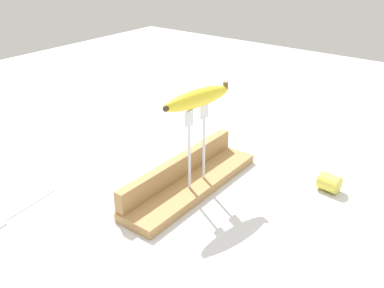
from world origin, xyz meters
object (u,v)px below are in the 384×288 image
object	(u,v)px
fork_stand_center	(197,139)
banana_chunk_near	(329,183)
banana_raised_center	(197,98)
fork_fallen_near	(14,214)

from	to	relation	value
fork_stand_center	banana_chunk_near	bearing A→B (deg)	-52.37
fork_stand_center	banana_raised_center	world-z (taller)	banana_raised_center
fork_stand_center	fork_fallen_near	xyz separation A→B (m)	(-0.33, 0.26, -0.14)
fork_stand_center	banana_chunk_near	size ratio (longest dim) A/B	3.66
banana_raised_center	banana_chunk_near	bearing A→B (deg)	-52.36
fork_stand_center	banana_chunk_near	world-z (taller)	fork_stand_center
fork_stand_center	fork_fallen_near	bearing A→B (deg)	141.39
banana_raised_center	banana_chunk_near	xyz separation A→B (m)	(0.20, -0.25, -0.22)
banana_chunk_near	fork_stand_center	bearing A→B (deg)	127.63
fork_stand_center	fork_fallen_near	world-z (taller)	fork_stand_center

